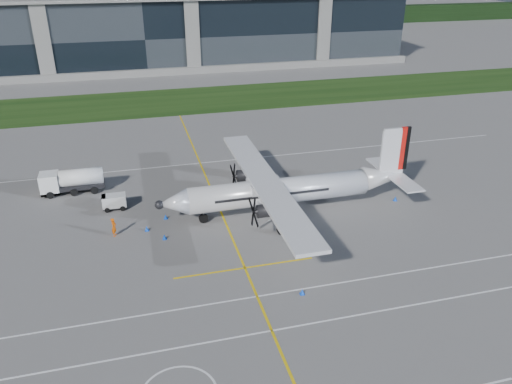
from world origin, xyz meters
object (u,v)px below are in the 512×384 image
object	(u,v)px
fuel_tanker_truck	(68,182)
ground_crew_person	(114,226)
safety_cone_tail	(395,199)
baggage_tug	(114,202)
safety_cone_nose_stbd	(166,217)
turboprop_aircraft	(289,176)
safety_cone_fwd	(147,228)
safety_cone_portwing	(302,292)
safety_cone_nose_port	(164,237)

from	to	relation	value
fuel_tanker_truck	ground_crew_person	world-z (taller)	fuel_tanker_truck
ground_crew_person	safety_cone_tail	size ratio (longest dim) A/B	4.17
baggage_tug	safety_cone_nose_stbd	size ratio (longest dim) A/B	5.10
baggage_tug	ground_crew_person	distance (m)	5.65
turboprop_aircraft	fuel_tanker_truck	bearing A→B (deg)	154.30
fuel_tanker_truck	baggage_tug	size ratio (longest dim) A/B	2.76
safety_cone_fwd	fuel_tanker_truck	bearing A→B (deg)	125.82
fuel_tanker_truck	ground_crew_person	xyz separation A→B (m)	(4.80, -10.88, -0.27)
baggage_tug	safety_cone_nose_stbd	bearing A→B (deg)	-36.25
fuel_tanker_truck	safety_cone_nose_stbd	bearing A→B (deg)	-42.17
safety_cone_nose_stbd	safety_cone_portwing	world-z (taller)	same
safety_cone_portwing	safety_cone_tail	bearing A→B (deg)	40.33
baggage_tug	safety_cone_portwing	world-z (taller)	baggage_tug
turboprop_aircraft	safety_cone_portwing	size ratio (longest dim) A/B	53.79
fuel_tanker_truck	safety_cone_portwing	xyz separation A→B (m)	(18.78, -23.80, -1.07)
fuel_tanker_truck	safety_cone_portwing	bearing A→B (deg)	-51.73
baggage_tug	safety_cone_tail	bearing A→B (deg)	-11.24
safety_cone_tail	safety_cone_nose_port	world-z (taller)	same
safety_cone_portwing	fuel_tanker_truck	bearing A→B (deg)	128.27
turboprop_aircraft	safety_cone_fwd	world-z (taller)	turboprop_aircraft
fuel_tanker_truck	safety_cone_fwd	distance (m)	13.28
baggage_tug	safety_cone_portwing	distance (m)	23.21
safety_cone_nose_port	safety_cone_nose_stbd	distance (m)	3.96
ground_crew_person	fuel_tanker_truck	bearing A→B (deg)	39.67
fuel_tanker_truck	baggage_tug	xyz separation A→B (m)	(4.85, -5.24, -0.55)
ground_crew_person	safety_cone_nose_port	distance (m)	4.87
baggage_tug	ground_crew_person	bearing A→B (deg)	-90.55
turboprop_aircraft	safety_cone_portwing	distance (m)	14.14
fuel_tanker_truck	safety_cone_fwd	bearing A→B (deg)	-54.18
fuel_tanker_truck	safety_cone_nose_stbd	distance (m)	13.16
safety_cone_tail	safety_cone_nose_port	xyz separation A→B (m)	(-24.62, -1.73, 0.00)
ground_crew_person	safety_cone_fwd	distance (m)	3.05
safety_cone_nose_port	safety_cone_tail	bearing A→B (deg)	4.03
ground_crew_person	safety_cone_nose_stbd	distance (m)	5.40
safety_cone_nose_stbd	safety_cone_nose_port	bearing A→B (deg)	-97.06
safety_cone_fwd	safety_cone_nose_stbd	xyz separation A→B (m)	(1.97, 1.93, 0.00)
baggage_tug	ground_crew_person	world-z (taller)	ground_crew_person
turboprop_aircraft	baggage_tug	xyz separation A→B (m)	(-17.05, 5.30, -3.27)
ground_crew_person	safety_cone_nose_stbd	size ratio (longest dim) A/B	4.17
turboprop_aircraft	safety_cone_fwd	bearing A→B (deg)	-179.22
turboprop_aircraft	safety_cone_nose_port	distance (m)	13.40
fuel_tanker_truck	safety_cone_nose_stbd	xyz separation A→B (m)	(9.72, -8.80, -1.07)
fuel_tanker_truck	safety_cone_fwd	size ratio (longest dim) A/B	14.06
fuel_tanker_truck	turboprop_aircraft	bearing A→B (deg)	-25.70
fuel_tanker_truck	safety_cone_portwing	distance (m)	30.33
safety_cone_nose_port	safety_cone_portwing	size ratio (longest dim) A/B	1.00
ground_crew_person	safety_cone_fwd	bearing A→B (deg)	-71.30
turboprop_aircraft	safety_cone_portwing	bearing A→B (deg)	-103.27
safety_cone_fwd	baggage_tug	bearing A→B (deg)	117.75
safety_cone_nose_port	safety_cone_nose_stbd	size ratio (longest dim) A/B	1.00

